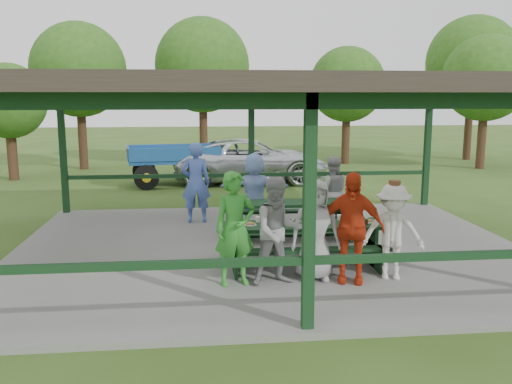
{
  "coord_description": "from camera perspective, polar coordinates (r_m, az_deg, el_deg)",
  "views": [
    {
      "loc": [
        -1.35,
        -10.31,
        3.06
      ],
      "look_at": [
        -0.3,
        -0.3,
        1.27
      ],
      "focal_mm": 38.0,
      "sensor_mm": 36.0,
      "label": 1
    }
  ],
  "objects": [
    {
      "name": "spectator_grey",
      "position": [
        12.38,
        7.98,
        0.01
      ],
      "size": [
        0.87,
        0.72,
        1.63
      ],
      "primitive_type": "imported",
      "rotation": [
        0.0,
        0.0,
        3.01
      ],
      "color": "gray",
      "rests_on": "concrete_slab"
    },
    {
      "name": "ground",
      "position": [
        10.84,
        1.44,
        -6.31
      ],
      "size": [
        90.0,
        90.0,
        0.0
      ],
      "primitive_type": "plane",
      "color": "#314D18",
      "rests_on": "ground"
    },
    {
      "name": "concrete_slab",
      "position": [
        10.82,
        1.44,
        -6.06
      ],
      "size": [
        10.0,
        8.0,
        0.1
      ],
      "primitive_type": "cube",
      "color": "slate",
      "rests_on": "ground"
    },
    {
      "name": "contestant_grey_mid",
      "position": [
        8.81,
        6.28,
        -3.99
      ],
      "size": [
        0.82,
        0.54,
        1.65
      ],
      "primitive_type": "imported",
      "rotation": [
        0.0,
        0.0,
        -0.02
      ],
      "color": "#939395",
      "rests_on": "concrete_slab"
    },
    {
      "name": "table_setting",
      "position": [
        9.57,
        5.34,
        -3.1
      ],
      "size": [
        2.34,
        0.45,
        0.1
      ],
      "color": "white",
      "rests_on": "picnic_table_near"
    },
    {
      "name": "picnic_table_far",
      "position": [
        11.55,
        3.87,
        -2.36
      ],
      "size": [
        2.58,
        1.39,
        0.75
      ],
      "color": "black",
      "rests_on": "concrete_slab"
    },
    {
      "name": "tree_left",
      "position": [
        24.42,
        -5.67,
        13.11
      ],
      "size": [
        4.12,
        4.12,
        6.44
      ],
      "color": "#331E14",
      "rests_on": "ground"
    },
    {
      "name": "contestant_white_fedora",
      "position": [
        9.08,
        14.17,
        -4.04
      ],
      "size": [
        1.13,
        0.82,
        1.63
      ],
      "rotation": [
        0.0,
        0.0,
        -0.25
      ],
      "color": "silver",
      "rests_on": "concrete_slab"
    },
    {
      "name": "spectator_lblue",
      "position": [
        12.26,
        -0.18,
        0.21
      ],
      "size": [
        1.63,
        0.68,
        1.71
      ],
      "primitive_type": "imported",
      "rotation": [
        0.0,
        0.0,
        3.03
      ],
      "color": "#9BBAF0",
      "rests_on": "concrete_slab"
    },
    {
      "name": "farm_trailer",
      "position": [
        18.99,
        -8.65,
        2.92
      ],
      "size": [
        4.23,
        2.2,
        1.47
      ],
      "rotation": [
        0.0,
        0.0,
        0.14
      ],
      "color": "navy",
      "rests_on": "ground"
    },
    {
      "name": "contestant_green",
      "position": [
        8.51,
        -2.22,
        -3.89
      ],
      "size": [
        0.74,
        0.57,
        1.81
      ],
      "primitive_type": "imported",
      "rotation": [
        0.0,
        0.0,
        0.22
      ],
      "color": "#328F2D",
      "rests_on": "concrete_slab"
    },
    {
      "name": "tree_mid",
      "position": [
        24.97,
        9.58,
        11.07
      ],
      "size": [
        3.36,
        3.36,
        5.24
      ],
      "color": "#331E14",
      "rests_on": "ground"
    },
    {
      "name": "picnic_table_near",
      "position": [
        9.61,
        4.96,
        -4.91
      ],
      "size": [
        2.81,
        1.39,
        0.75
      ],
      "color": "black",
      "rests_on": "concrete_slab"
    },
    {
      "name": "contestant_red",
      "position": [
        8.76,
        9.94,
        -3.7
      ],
      "size": [
        1.13,
        0.71,
        1.79
      ],
      "primitive_type": "imported",
      "rotation": [
        0.0,
        0.0,
        -0.28
      ],
      "color": "red",
      "rests_on": "concrete_slab"
    },
    {
      "name": "tree_far_right",
      "position": [
        28.23,
        21.85,
        12.53
      ],
      "size": [
        4.35,
        4.35,
        6.8
      ],
      "color": "#331E14",
      "rests_on": "ground"
    },
    {
      "name": "contestant_grey_left",
      "position": [
        8.55,
        2.36,
        -4.13
      ],
      "size": [
        0.94,
        0.79,
        1.72
      ],
      "primitive_type": "imported",
      "rotation": [
        0.0,
        0.0,
        0.18
      ],
      "color": "gray",
      "rests_on": "concrete_slab"
    },
    {
      "name": "pickup_truck",
      "position": [
        19.46,
        -0.54,
        3.34
      ],
      "size": [
        5.63,
        2.71,
        1.54
      ],
      "primitive_type": "imported",
      "rotation": [
        0.0,
        0.0,
        1.54
      ],
      "color": "silver",
      "rests_on": "ground"
    },
    {
      "name": "pavilion_structure",
      "position": [
        10.4,
        1.52,
        10.68
      ],
      "size": [
        10.6,
        8.6,
        3.24
      ],
      "color": "black",
      "rests_on": "concrete_slab"
    },
    {
      "name": "tree_far_left",
      "position": [
        23.93,
        -18.16,
        12.1
      ],
      "size": [
        3.88,
        3.88,
        6.06
      ],
      "color": "#331E14",
      "rests_on": "ground"
    },
    {
      "name": "tree_edge_left",
      "position": [
        21.7,
        -24.64,
        8.66
      ],
      "size": [
        2.71,
        2.71,
        4.24
      ],
      "color": "#331E14",
      "rests_on": "ground"
    },
    {
      "name": "spectator_blue",
      "position": [
        12.81,
        -6.36,
        1.0
      ],
      "size": [
        0.71,
        0.48,
        1.9
      ],
      "primitive_type": "imported",
      "rotation": [
        0.0,
        0.0,
        3.18
      ],
      "color": "#4762B9",
      "rests_on": "concrete_slab"
    },
    {
      "name": "tree_right",
      "position": [
        24.83,
        23.05,
        10.93
      ],
      "size": [
        3.56,
        3.56,
        5.56
      ],
      "color": "#331E14",
      "rests_on": "ground"
    }
  ]
}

